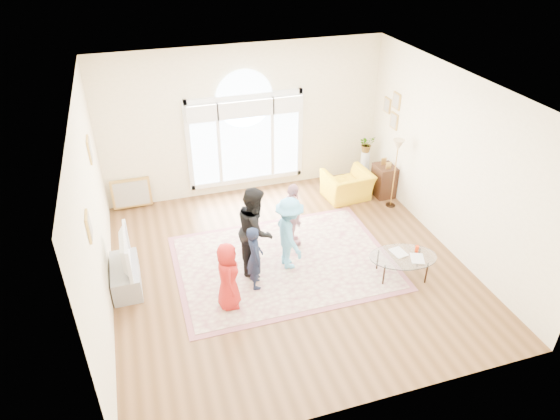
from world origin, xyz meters
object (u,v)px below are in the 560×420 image
object	(u,v)px
television	(121,252)
armchair	(347,185)
tv_console	(126,276)
coffee_table	(403,257)
area_rug	(284,262)

from	to	relation	value
television	armchair	bearing A→B (deg)	19.12
tv_console	coffee_table	bearing A→B (deg)	-13.98
area_rug	tv_console	world-z (taller)	tv_console
tv_console	armchair	size ratio (longest dim) A/B	1.05
television	area_rug	bearing A→B (deg)	-3.63
armchair	tv_console	bearing A→B (deg)	13.98
area_rug	armchair	world-z (taller)	armchair
area_rug	tv_console	bearing A→B (deg)	176.38
tv_console	armchair	world-z (taller)	armchair
area_rug	tv_console	xyz separation A→B (m)	(-2.70, 0.17, 0.20)
tv_console	television	bearing A→B (deg)	0.00
television	coffee_table	bearing A→B (deg)	-14.00
tv_console	coffee_table	xyz separation A→B (m)	(4.51, -1.12, 0.19)
coffee_table	armchair	xyz separation A→B (m)	(0.20, 2.75, -0.09)
area_rug	armchair	distance (m)	2.72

